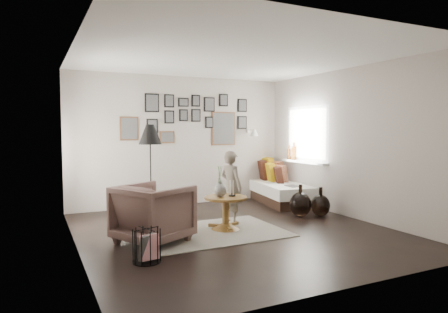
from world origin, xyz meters
name	(u,v)px	position (x,y,z in m)	size (l,w,h in m)	color
ground	(235,231)	(0.00, 0.00, 0.00)	(4.80, 4.80, 0.00)	black
wall_back	(181,141)	(0.00, 2.40, 1.30)	(4.50, 4.50, 0.00)	#AAA095
wall_front	(352,155)	(0.00, -2.40, 1.30)	(4.50, 4.50, 0.00)	#AAA095
wall_left	(75,149)	(-2.25, 0.00, 1.30)	(4.80, 4.80, 0.00)	#AAA095
wall_right	(351,143)	(2.25, 0.00, 1.30)	(4.80, 4.80, 0.00)	#AAA095
ceiling	(236,57)	(0.00, 0.00, 2.60)	(4.80, 4.80, 0.00)	white
door_left	(69,161)	(-2.23, 1.20, 1.05)	(0.00, 2.14, 2.14)	white
window_right	(300,159)	(2.18, 1.34, 0.93)	(0.15, 1.32, 1.30)	white
gallery_wall	(194,119)	(0.29, 2.38, 1.74)	(2.74, 0.03, 1.08)	brown
wall_sconce	(254,133)	(1.55, 2.13, 1.46)	(0.18, 0.36, 0.16)	white
rug	(211,232)	(-0.37, 0.07, 0.01)	(2.14, 1.50, 0.01)	beige
pedestal_table	(226,214)	(-0.09, 0.14, 0.24)	(0.65, 0.65, 0.51)	brown
vase	(220,187)	(-0.17, 0.16, 0.66)	(0.19, 0.19, 0.47)	black
candles	(232,188)	(0.02, 0.14, 0.63)	(0.11, 0.11, 0.24)	black
daybed	(277,188)	(1.89, 1.75, 0.29)	(1.09, 1.96, 0.91)	black
magazine_on_daybed	(293,186)	(1.84, 1.11, 0.43)	(0.21, 0.28, 0.01)	black
armchair	(153,213)	(-1.28, -0.05, 0.40)	(0.86, 0.88, 0.80)	brown
armchair_cushion	(154,207)	(-1.25, 0.00, 0.48)	(0.36, 0.36, 0.09)	white
floor_lamp	(150,138)	(-0.99, 1.13, 1.39)	(0.38, 0.38, 1.62)	black
magazine_basket	(147,246)	(-1.57, -0.79, 0.19)	(0.40, 0.40, 0.39)	black
demijohn_large	(300,204)	(1.48, 0.38, 0.22)	(0.38, 0.38, 0.57)	black
demijohn_small	(321,205)	(1.83, 0.26, 0.20)	(0.34, 0.34, 0.52)	black
child	(231,187)	(0.19, 0.51, 0.59)	(0.43, 0.28, 1.19)	#655B50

